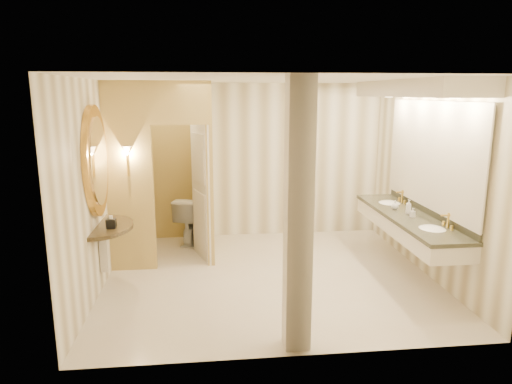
% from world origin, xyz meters
% --- Properties ---
extents(floor, '(4.50, 4.50, 0.00)m').
position_xyz_m(floor, '(0.00, 0.00, 0.00)').
color(floor, beige).
rests_on(floor, ground).
extents(ceiling, '(4.50, 4.50, 0.00)m').
position_xyz_m(ceiling, '(0.00, 0.00, 2.70)').
color(ceiling, white).
rests_on(ceiling, wall_back).
extents(wall_back, '(4.50, 0.02, 2.70)m').
position_xyz_m(wall_back, '(0.00, 2.00, 1.35)').
color(wall_back, white).
rests_on(wall_back, floor).
extents(wall_front, '(4.50, 0.02, 2.70)m').
position_xyz_m(wall_front, '(0.00, -2.00, 1.35)').
color(wall_front, white).
rests_on(wall_front, floor).
extents(wall_left, '(0.02, 4.00, 2.70)m').
position_xyz_m(wall_left, '(-2.25, 0.00, 1.35)').
color(wall_left, white).
rests_on(wall_left, floor).
extents(wall_right, '(0.02, 4.00, 2.70)m').
position_xyz_m(wall_right, '(2.25, 0.00, 1.35)').
color(wall_right, white).
rests_on(wall_right, floor).
extents(toilet_closet, '(1.50, 1.55, 2.70)m').
position_xyz_m(toilet_closet, '(-1.12, 0.97, 1.39)').
color(toilet_closet, tan).
rests_on(toilet_closet, floor).
extents(wall_sconce, '(0.14, 0.14, 0.42)m').
position_xyz_m(wall_sconce, '(-1.93, 0.43, 1.73)').
color(wall_sconce, gold).
rests_on(wall_sconce, toilet_closet).
extents(vanity, '(0.75, 2.73, 2.09)m').
position_xyz_m(vanity, '(1.98, -0.09, 1.63)').
color(vanity, silver).
rests_on(vanity, floor).
extents(console_shelf, '(1.07, 1.07, 1.99)m').
position_xyz_m(console_shelf, '(-2.21, -0.18, 1.35)').
color(console_shelf, black).
rests_on(console_shelf, floor).
extents(pillar, '(0.25, 0.25, 2.70)m').
position_xyz_m(pillar, '(0.03, -1.80, 1.35)').
color(pillar, silver).
rests_on(pillar, floor).
extents(tissue_box, '(0.12, 0.12, 0.11)m').
position_xyz_m(tissue_box, '(-2.05, -0.31, 0.93)').
color(tissue_box, black).
rests_on(tissue_box, console_shelf).
extents(toilet, '(0.68, 0.90, 0.81)m').
position_xyz_m(toilet, '(-1.10, 1.65, 0.41)').
color(toilet, white).
rests_on(toilet, floor).
extents(soap_bottle_a, '(0.07, 0.07, 0.13)m').
position_xyz_m(soap_bottle_a, '(1.94, -0.24, 0.94)').
color(soap_bottle_a, beige).
rests_on(soap_bottle_a, vanity).
extents(soap_bottle_b, '(0.12, 0.12, 0.13)m').
position_xyz_m(soap_bottle_b, '(1.87, 0.20, 0.94)').
color(soap_bottle_b, silver).
rests_on(soap_bottle_b, vanity).
extents(soap_bottle_c, '(0.09, 0.09, 0.21)m').
position_xyz_m(soap_bottle_c, '(1.95, -0.07, 0.98)').
color(soap_bottle_c, '#C6B28C').
rests_on(soap_bottle_c, vanity).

